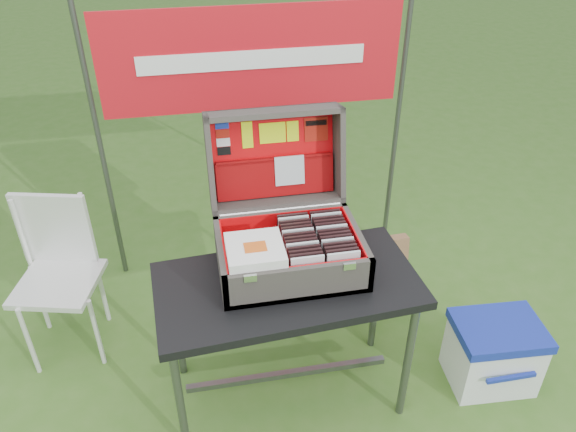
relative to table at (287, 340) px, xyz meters
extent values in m
plane|color=#3A661F|center=(0.02, 0.01, -0.35)|extent=(80.00, 80.00, 0.00)
cube|color=black|center=(0.00, 0.00, 0.33)|extent=(1.15, 0.63, 0.04)
cylinder|color=#59595B|center=(-0.50, -0.22, -0.02)|extent=(0.04, 0.04, 0.66)
cylinder|color=#59595B|center=(0.50, -0.22, -0.02)|extent=(0.04, 0.04, 0.66)
cylinder|color=#59595B|center=(-0.50, 0.22, -0.02)|extent=(0.04, 0.04, 0.66)
cylinder|color=#59595B|center=(0.50, 0.22, -0.02)|extent=(0.04, 0.04, 0.66)
cube|color=#59595B|center=(0.00, 0.00, -0.23)|extent=(0.96, 0.03, 0.03)
cube|color=#5D5751|center=(0.03, 0.09, 0.36)|extent=(0.61, 0.44, 0.02)
cube|color=#5D5751|center=(0.03, -0.12, 0.43)|extent=(0.61, 0.02, 0.16)
cube|color=#5D5751|center=(0.03, 0.30, 0.43)|extent=(0.61, 0.02, 0.16)
cube|color=#5D5751|center=(-0.27, 0.09, 0.43)|extent=(0.02, 0.44, 0.16)
cube|color=#5D5751|center=(0.32, 0.09, 0.43)|extent=(0.02, 0.44, 0.16)
cube|color=#EF0009|center=(0.03, 0.09, 0.38)|extent=(0.57, 0.39, 0.01)
cube|color=silver|center=(-0.17, -0.13, 0.50)|extent=(0.05, 0.01, 0.03)
cube|color=silver|center=(0.23, -0.13, 0.50)|extent=(0.05, 0.01, 0.03)
cylinder|color=silver|center=(0.03, 0.31, 0.51)|extent=(0.55, 0.02, 0.02)
cube|color=#5D5751|center=(0.03, 0.50, 0.69)|extent=(0.61, 0.12, 0.43)
cube|color=#5D5751|center=(0.03, 0.48, 0.91)|extent=(0.61, 0.17, 0.06)
cube|color=#5D5751|center=(0.03, 0.39, 0.51)|extent=(0.61, 0.17, 0.06)
cube|color=#5D5751|center=(-0.27, 0.43, 0.71)|extent=(0.02, 0.26, 0.46)
cube|color=#5D5751|center=(0.32, 0.43, 0.71)|extent=(0.02, 0.26, 0.46)
cube|color=#EF0009|center=(0.03, 0.49, 0.70)|extent=(0.56, 0.09, 0.38)
cube|color=#EF0009|center=(0.03, -0.10, 0.44)|extent=(0.57, 0.01, 0.14)
cube|color=#EF0009|center=(0.03, 0.28, 0.44)|extent=(0.57, 0.01, 0.14)
cube|color=#EF0009|center=(-0.25, 0.09, 0.44)|extent=(0.01, 0.39, 0.14)
cube|color=#EF0009|center=(0.31, 0.09, 0.44)|extent=(0.01, 0.39, 0.14)
cube|color=maroon|center=(0.03, 0.45, 0.60)|extent=(0.55, 0.07, 0.18)
cube|color=maroon|center=(0.03, 0.46, 0.69)|extent=(0.54, 0.02, 0.02)
cube|color=silver|center=(0.09, 0.44, 0.64)|extent=(0.14, 0.04, 0.14)
cube|color=#1933B2|center=(-0.20, 0.52, 0.85)|extent=(0.06, 0.01, 0.04)
cube|color=#AB190D|center=(-0.20, 0.51, 0.82)|extent=(0.06, 0.01, 0.04)
cube|color=white|center=(-0.20, 0.50, 0.78)|extent=(0.06, 0.01, 0.04)
cube|color=black|center=(-0.20, 0.49, 0.74)|extent=(0.06, 0.01, 0.04)
cube|color=#D3ED0F|center=(-0.09, 0.51, 0.80)|extent=(0.05, 0.03, 0.12)
cube|color=#D3ED0F|center=(0.03, 0.51, 0.80)|extent=(0.12, 0.02, 0.09)
cube|color=#D3ED0F|center=(0.12, 0.51, 0.80)|extent=(0.05, 0.02, 0.09)
cube|color=#AB190D|center=(0.23, 0.51, 0.80)|extent=(0.11, 0.03, 0.11)
cube|color=black|center=(0.23, 0.51, 0.83)|extent=(0.10, 0.01, 0.02)
cube|color=silver|center=(0.07, -0.08, 0.46)|extent=(0.14, 0.01, 0.16)
cube|color=black|center=(0.07, -0.06, 0.46)|extent=(0.14, 0.01, 0.16)
cube|color=black|center=(0.07, -0.03, 0.46)|extent=(0.14, 0.01, 0.16)
cube|color=black|center=(0.07, -0.01, 0.46)|extent=(0.14, 0.01, 0.16)
cube|color=silver|center=(0.07, 0.01, 0.46)|extent=(0.14, 0.01, 0.16)
cube|color=black|center=(0.07, 0.04, 0.46)|extent=(0.14, 0.01, 0.16)
cube|color=black|center=(0.07, 0.06, 0.46)|extent=(0.14, 0.01, 0.16)
cube|color=black|center=(0.07, 0.09, 0.46)|extent=(0.14, 0.01, 0.16)
cube|color=silver|center=(0.07, 0.11, 0.46)|extent=(0.14, 0.01, 0.16)
cube|color=black|center=(0.07, 0.13, 0.46)|extent=(0.14, 0.01, 0.16)
cube|color=black|center=(0.07, 0.16, 0.46)|extent=(0.14, 0.01, 0.16)
cube|color=black|center=(0.07, 0.18, 0.46)|extent=(0.14, 0.01, 0.16)
cube|color=silver|center=(0.07, 0.21, 0.46)|extent=(0.14, 0.01, 0.16)
cube|color=black|center=(0.07, 0.23, 0.46)|extent=(0.14, 0.01, 0.16)
cube|color=silver|center=(0.21, -0.08, 0.46)|extent=(0.14, 0.01, 0.16)
cube|color=black|center=(0.21, -0.06, 0.46)|extent=(0.14, 0.01, 0.16)
cube|color=black|center=(0.21, -0.03, 0.46)|extent=(0.14, 0.01, 0.16)
cube|color=black|center=(0.21, -0.01, 0.46)|extent=(0.14, 0.01, 0.16)
cube|color=silver|center=(0.21, 0.01, 0.46)|extent=(0.14, 0.01, 0.16)
cube|color=black|center=(0.21, 0.04, 0.46)|extent=(0.14, 0.01, 0.16)
cube|color=black|center=(0.21, 0.06, 0.46)|extent=(0.14, 0.01, 0.16)
cube|color=black|center=(0.21, 0.09, 0.46)|extent=(0.14, 0.01, 0.16)
cube|color=silver|center=(0.21, 0.11, 0.46)|extent=(0.14, 0.01, 0.16)
cube|color=black|center=(0.21, 0.13, 0.46)|extent=(0.14, 0.01, 0.16)
cube|color=black|center=(0.21, 0.16, 0.46)|extent=(0.14, 0.01, 0.16)
cube|color=black|center=(0.21, 0.18, 0.46)|extent=(0.14, 0.01, 0.16)
cube|color=silver|center=(0.21, 0.21, 0.46)|extent=(0.14, 0.01, 0.16)
cube|color=black|center=(0.21, 0.23, 0.46)|extent=(0.14, 0.01, 0.16)
cube|color=white|center=(-0.13, 0.01, 0.52)|extent=(0.23, 0.23, 0.00)
cube|color=white|center=(-0.13, 0.01, 0.52)|extent=(0.23, 0.23, 0.00)
cube|color=white|center=(-0.13, 0.01, 0.53)|extent=(0.23, 0.23, 0.00)
cube|color=white|center=(-0.13, 0.01, 0.53)|extent=(0.23, 0.23, 0.00)
cube|color=white|center=(-0.13, 0.01, 0.54)|extent=(0.23, 0.23, 0.00)
cube|color=white|center=(-0.13, 0.01, 0.54)|extent=(0.23, 0.23, 0.00)
cube|color=white|center=(-0.13, 0.01, 0.55)|extent=(0.23, 0.23, 0.00)
cube|color=white|center=(-0.13, 0.01, 0.55)|extent=(0.23, 0.23, 0.00)
cube|color=#D85919|center=(-0.13, 0.00, 0.55)|extent=(0.09, 0.07, 0.00)
cube|color=white|center=(1.00, -0.11, -0.19)|extent=(0.41, 0.32, 0.31)
cube|color=#17289A|center=(1.00, -0.11, -0.01)|extent=(0.43, 0.34, 0.05)
cube|color=#17289A|center=(1.00, -0.28, -0.15)|extent=(0.24, 0.02, 0.02)
cube|color=silver|center=(-1.06, 0.52, 0.08)|extent=(0.46, 0.46, 0.03)
cube|color=silver|center=(-1.06, 0.69, 0.28)|extent=(0.37, 0.12, 0.40)
cylinder|color=silver|center=(-1.22, 0.36, -0.14)|extent=(0.02, 0.02, 0.42)
cylinder|color=silver|center=(-0.90, 0.36, -0.14)|extent=(0.02, 0.02, 0.42)
cylinder|color=silver|center=(-1.22, 0.68, -0.14)|extent=(0.02, 0.02, 0.42)
cylinder|color=silver|center=(-0.90, 0.68, -0.14)|extent=(0.02, 0.02, 0.42)
cylinder|color=silver|center=(-1.22, 0.69, 0.27)|extent=(0.02, 0.02, 0.40)
cylinder|color=silver|center=(-0.90, 0.69, 0.27)|extent=(0.02, 0.02, 0.40)
cube|color=#935F3A|center=(0.60, 0.56, -0.14)|extent=(0.40, 0.13, 0.42)
cylinder|color=#59595B|center=(-0.83, 1.11, 0.50)|extent=(0.03, 0.03, 1.70)
cylinder|color=#59595B|center=(0.87, 1.11, 0.50)|extent=(0.03, 0.03, 1.70)
cube|color=red|center=(0.02, 1.10, 0.95)|extent=(1.60, 0.02, 0.55)
cube|color=white|center=(0.02, 1.09, 0.95)|extent=(1.20, 0.00, 0.10)
camera|label=1|loc=(-0.34, -1.79, 1.89)|focal=35.00mm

